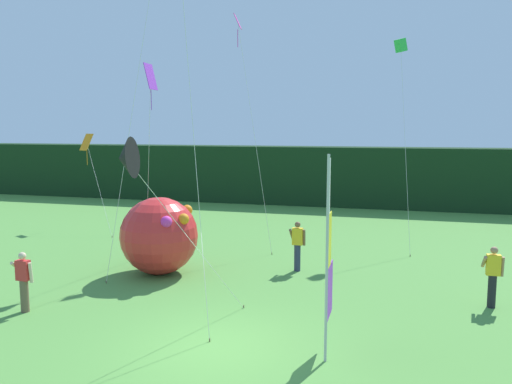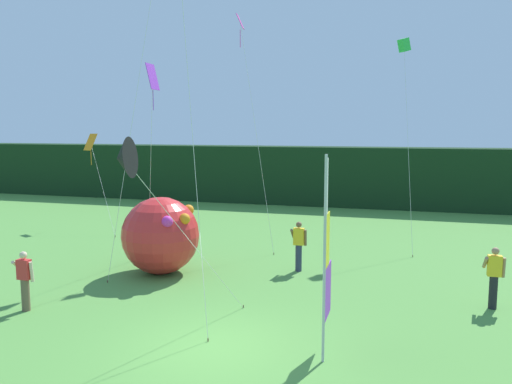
{
  "view_description": "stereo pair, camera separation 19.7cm",
  "coord_description": "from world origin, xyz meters",
  "px_view_note": "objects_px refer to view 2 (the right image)",
  "views": [
    {
      "loc": [
        3.74,
        -10.44,
        4.94
      ],
      "look_at": [
        -0.02,
        3.26,
        3.15
      ],
      "focal_mm": 35.99,
      "sensor_mm": 36.0,
      "label": 1
    },
    {
      "loc": [
        3.92,
        -10.38,
        4.94
      ],
      "look_at": [
        -0.02,
        3.26,
        3.15
      ],
      "focal_mm": 35.99,
      "sensor_mm": 36.0,
      "label": 2
    }
  ],
  "objects_px": {
    "person_far_right": "(169,234)",
    "kite_orange_diamond_0": "(91,145)",
    "kite_black_delta_5": "(124,158)",
    "banner_flag": "(326,261)",
    "inflatable_balloon": "(161,235)",
    "kite_magenta_diamond_6": "(243,45)",
    "person_near_banner": "(25,279)",
    "kite_green_box_2": "(404,47)",
    "person_far_left": "(494,276)",
    "person_mid_field": "(299,245)",
    "kite_purple_diamond_4": "(152,85)"
  },
  "relations": [
    {
      "from": "person_far_left",
      "to": "kite_green_box_2",
      "type": "xyz_separation_m",
      "value": [
        -2.63,
        8.76,
        7.48
      ]
    },
    {
      "from": "kite_black_delta_5",
      "to": "kite_purple_diamond_4",
      "type": "bearing_deg",
      "value": 113.1
    },
    {
      "from": "kite_green_box_2",
      "to": "kite_magenta_diamond_6",
      "type": "bearing_deg",
      "value": -151.73
    },
    {
      "from": "person_far_left",
      "to": "person_far_right",
      "type": "distance_m",
      "value": 11.36
    },
    {
      "from": "banner_flag",
      "to": "inflatable_balloon",
      "type": "relative_size",
      "value": 1.68
    },
    {
      "from": "kite_purple_diamond_4",
      "to": "kite_magenta_diamond_6",
      "type": "xyz_separation_m",
      "value": [
        2.27,
        3.53,
        1.83
      ]
    },
    {
      "from": "person_far_right",
      "to": "kite_black_delta_5",
      "type": "xyz_separation_m",
      "value": [
        3.08,
        -8.3,
        3.41
      ]
    },
    {
      "from": "kite_black_delta_5",
      "to": "banner_flag",
      "type": "bearing_deg",
      "value": 18.95
    },
    {
      "from": "person_mid_field",
      "to": "kite_orange_diamond_0",
      "type": "xyz_separation_m",
      "value": [
        -11.88,
        5.7,
        3.11
      ]
    },
    {
      "from": "person_far_right",
      "to": "kite_green_box_2",
      "type": "height_order",
      "value": "kite_green_box_2"
    },
    {
      "from": "kite_black_delta_5",
      "to": "kite_green_box_2",
      "type": "bearing_deg",
      "value": 69.66
    },
    {
      "from": "person_far_right",
      "to": "kite_green_box_2",
      "type": "relative_size",
      "value": 0.19
    },
    {
      "from": "inflatable_balloon",
      "to": "kite_magenta_diamond_6",
      "type": "xyz_separation_m",
      "value": [
        1.44,
        4.81,
        6.94
      ]
    },
    {
      "from": "kite_orange_diamond_0",
      "to": "kite_black_delta_5",
      "type": "distance_m",
      "value": 16.63
    },
    {
      "from": "person_far_left",
      "to": "kite_purple_diamond_4",
      "type": "relative_size",
      "value": 0.24
    },
    {
      "from": "person_far_right",
      "to": "kite_green_box_2",
      "type": "xyz_separation_m",
      "value": [
        8.4,
        6.04,
        7.49
      ]
    },
    {
      "from": "banner_flag",
      "to": "kite_black_delta_5",
      "type": "xyz_separation_m",
      "value": [
        -3.97,
        -1.36,
        2.2
      ]
    },
    {
      "from": "banner_flag",
      "to": "person_mid_field",
      "type": "relative_size",
      "value": 2.54
    },
    {
      "from": "person_far_left",
      "to": "inflatable_balloon",
      "type": "bearing_deg",
      "value": 176.66
    },
    {
      "from": "person_mid_field",
      "to": "inflatable_balloon",
      "type": "height_order",
      "value": "inflatable_balloon"
    },
    {
      "from": "kite_magenta_diamond_6",
      "to": "kite_purple_diamond_4",
      "type": "bearing_deg",
      "value": -122.81
    },
    {
      "from": "person_near_banner",
      "to": "kite_green_box_2",
      "type": "relative_size",
      "value": 0.19
    },
    {
      "from": "kite_orange_diamond_0",
      "to": "kite_magenta_diamond_6",
      "type": "height_order",
      "value": "kite_magenta_diamond_6"
    },
    {
      "from": "person_far_right",
      "to": "kite_orange_diamond_0",
      "type": "relative_size",
      "value": 0.36
    },
    {
      "from": "person_far_right",
      "to": "kite_orange_diamond_0",
      "type": "height_order",
      "value": "kite_orange_diamond_0"
    },
    {
      "from": "person_mid_field",
      "to": "kite_magenta_diamond_6",
      "type": "distance_m",
      "value": 8.56
    },
    {
      "from": "inflatable_balloon",
      "to": "kite_orange_diamond_0",
      "type": "xyz_separation_m",
      "value": [
        -7.44,
        7.26,
        2.72
      ]
    },
    {
      "from": "person_far_right",
      "to": "kite_magenta_diamond_6",
      "type": "xyz_separation_m",
      "value": [
        2.17,
        2.69,
        7.35
      ]
    },
    {
      "from": "inflatable_balloon",
      "to": "kite_green_box_2",
      "type": "height_order",
      "value": "kite_green_box_2"
    },
    {
      "from": "person_near_banner",
      "to": "person_far_left",
      "type": "height_order",
      "value": "person_far_left"
    },
    {
      "from": "kite_magenta_diamond_6",
      "to": "kite_orange_diamond_0",
      "type": "bearing_deg",
      "value": 164.55
    },
    {
      "from": "person_mid_field",
      "to": "kite_green_box_2",
      "type": "bearing_deg",
      "value": 63.95
    },
    {
      "from": "person_mid_field",
      "to": "person_far_right",
      "type": "bearing_deg",
      "value": 173.93
    },
    {
      "from": "banner_flag",
      "to": "kite_orange_diamond_0",
      "type": "xyz_separation_m",
      "value": [
        -13.76,
        12.08,
        1.93
      ]
    },
    {
      "from": "person_far_left",
      "to": "kite_orange_diamond_0",
      "type": "xyz_separation_m",
      "value": [
        -17.74,
        7.86,
        3.12
      ]
    },
    {
      "from": "banner_flag",
      "to": "kite_magenta_diamond_6",
      "type": "xyz_separation_m",
      "value": [
        -4.88,
        9.63,
        6.14
      ]
    },
    {
      "from": "person_near_banner",
      "to": "person_far_right",
      "type": "relative_size",
      "value": 0.97
    },
    {
      "from": "kite_magenta_diamond_6",
      "to": "person_near_banner",
      "type": "bearing_deg",
      "value": -110.1
    },
    {
      "from": "person_mid_field",
      "to": "person_far_left",
      "type": "bearing_deg",
      "value": -20.3
    },
    {
      "from": "kite_orange_diamond_0",
      "to": "kite_magenta_diamond_6",
      "type": "bearing_deg",
      "value": -15.45
    },
    {
      "from": "banner_flag",
      "to": "person_far_left",
      "type": "xyz_separation_m",
      "value": [
        3.98,
        4.22,
        -1.2
      ]
    },
    {
      "from": "person_far_right",
      "to": "kite_magenta_diamond_6",
      "type": "height_order",
      "value": "kite_magenta_diamond_6"
    },
    {
      "from": "kite_green_box_2",
      "to": "kite_magenta_diamond_6",
      "type": "distance_m",
      "value": 7.07
    },
    {
      "from": "inflatable_balloon",
      "to": "kite_black_delta_5",
      "type": "xyz_separation_m",
      "value": [
        2.35,
        -6.18,
        3.0
      ]
    },
    {
      "from": "person_near_banner",
      "to": "inflatable_balloon",
      "type": "bearing_deg",
      "value": 66.24
    },
    {
      "from": "person_near_banner",
      "to": "kite_black_delta_5",
      "type": "relative_size",
      "value": 0.35
    },
    {
      "from": "person_near_banner",
      "to": "kite_orange_diamond_0",
      "type": "distance_m",
      "value": 13.21
    },
    {
      "from": "kite_orange_diamond_0",
      "to": "kite_purple_diamond_4",
      "type": "height_order",
      "value": "kite_purple_diamond_4"
    },
    {
      "from": "banner_flag",
      "to": "kite_black_delta_5",
      "type": "distance_m",
      "value": 4.74
    },
    {
      "from": "inflatable_balloon",
      "to": "kite_magenta_diamond_6",
      "type": "height_order",
      "value": "kite_magenta_diamond_6"
    }
  ]
}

